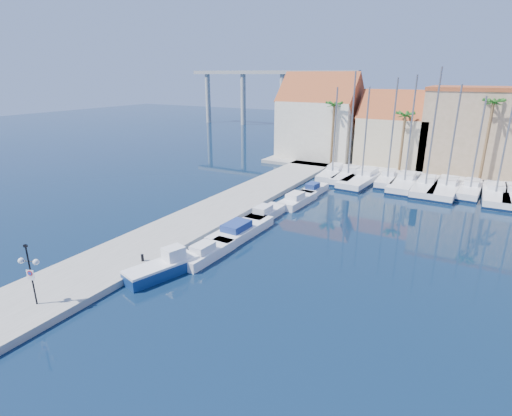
# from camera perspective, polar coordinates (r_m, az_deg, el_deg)

# --- Properties ---
(ground) EXTENTS (260.00, 260.00, 0.00)m
(ground) POSITION_cam_1_polar(r_m,az_deg,el_deg) (24.72, -10.15, -15.14)
(ground) COLOR black
(ground) RESTS_ON ground
(quay_west) EXTENTS (6.00, 77.00, 0.50)m
(quay_west) POSITION_cam_1_polar(r_m,az_deg,el_deg) (39.13, -7.84, -1.54)
(quay_west) COLOR gray
(quay_west) RESTS_ON ground
(shore_north) EXTENTS (54.00, 16.00, 0.50)m
(shore_north) POSITION_cam_1_polar(r_m,az_deg,el_deg) (64.96, 25.89, 4.87)
(shore_north) COLOR gray
(shore_north) RESTS_ON ground
(lamp_post) EXTENTS (1.27, 0.67, 3.90)m
(lamp_post) POSITION_cam_1_polar(r_m,az_deg,el_deg) (26.85, -29.65, -7.15)
(lamp_post) COLOR black
(lamp_post) RESTS_ON quay_west
(bollard) EXTENTS (0.21, 0.21, 0.53)m
(bollard) POSITION_cam_1_polar(r_m,az_deg,el_deg) (30.76, -15.92, -6.85)
(bollard) COLOR black
(bollard) RESTS_ON quay_west
(fishing_boat) EXTENTS (3.21, 5.59, 1.86)m
(fishing_boat) POSITION_cam_1_polar(r_m,az_deg,el_deg) (29.34, -13.08, -8.21)
(fishing_boat) COLOR navy
(fishing_boat) RESTS_ON ground
(motorboat_west_0) EXTENTS (1.91, 5.33, 1.40)m
(motorboat_west_0) POSITION_cam_1_polar(r_m,az_deg,el_deg) (31.24, -7.06, -6.35)
(motorboat_west_0) COLOR white
(motorboat_west_0) RESTS_ON ground
(motorboat_west_1) EXTENTS (2.65, 7.53, 1.40)m
(motorboat_west_1) POSITION_cam_1_polar(r_m,az_deg,el_deg) (35.39, -2.22, -3.14)
(motorboat_west_1) COLOR white
(motorboat_west_1) RESTS_ON ground
(motorboat_west_2) EXTENTS (1.81, 5.59, 1.40)m
(motorboat_west_2) POSITION_cam_1_polar(r_m,az_deg,el_deg) (39.51, 1.34, -0.77)
(motorboat_west_2) COLOR white
(motorboat_west_2) RESTS_ON ground
(motorboat_west_3) EXTENTS (2.32, 6.23, 1.40)m
(motorboat_west_3) POSITION_cam_1_polar(r_m,az_deg,el_deg) (44.03, 5.92, 1.20)
(motorboat_west_3) COLOR white
(motorboat_west_3) RESTS_ON ground
(motorboat_west_4) EXTENTS (1.83, 5.19, 1.40)m
(motorboat_west_4) POSITION_cam_1_polar(r_m,az_deg,el_deg) (48.16, 8.27, 2.63)
(motorboat_west_4) COLOR white
(motorboat_west_4) RESTS_ON ground
(sailboat_0) EXTENTS (3.03, 9.27, 12.00)m
(sailboat_0) POSITION_cam_1_polar(r_m,az_deg,el_deg) (56.57, 10.98, 4.96)
(sailboat_0) COLOR white
(sailboat_0) RESTS_ON ground
(sailboat_1) EXTENTS (2.56, 9.65, 13.96)m
(sailboat_1) POSITION_cam_1_polar(r_m,az_deg,el_deg) (55.59, 13.17, 4.59)
(sailboat_1) COLOR white
(sailboat_1) RESTS_ON ground
(sailboat_2) EXTENTS (4.02, 11.85, 12.14)m
(sailboat_2) POSITION_cam_1_polar(r_m,az_deg,el_deg) (54.75, 15.11, 4.17)
(sailboat_2) COLOR white
(sailboat_2) RESTS_ON ground
(sailboat_3) EXTENTS (2.57, 8.21, 13.22)m
(sailboat_3) POSITION_cam_1_polar(r_m,az_deg,el_deg) (55.07, 18.32, 4.03)
(sailboat_3) COLOR white
(sailboat_3) RESTS_ON ground
(sailboat_4) EXTENTS (2.84, 10.28, 13.55)m
(sailboat_4) POSITION_cam_1_polar(r_m,az_deg,el_deg) (54.11, 20.53, 3.49)
(sailboat_4) COLOR white
(sailboat_4) RESTS_ON ground
(sailboat_5) EXTENTS (2.77, 9.85, 14.40)m
(sailboat_5) POSITION_cam_1_polar(r_m,az_deg,el_deg) (53.15, 23.09, 2.94)
(sailboat_5) COLOR white
(sailboat_5) RESTS_ON ground
(sailboat_6) EXTENTS (3.44, 10.94, 12.54)m
(sailboat_6) POSITION_cam_1_polar(r_m,az_deg,el_deg) (53.44, 25.57, 2.64)
(sailboat_6) COLOR white
(sailboat_6) RESTS_ON ground
(sailboat_7) EXTENTS (2.67, 8.49, 11.35)m
(sailboat_7) POSITION_cam_1_polar(r_m,az_deg,el_deg) (53.94, 28.30, 2.39)
(sailboat_7) COLOR white
(sailboat_7) RESTS_ON ground
(sailboat_8) EXTENTS (2.93, 10.08, 14.16)m
(sailboat_8) POSITION_cam_1_polar(r_m,az_deg,el_deg) (53.25, 30.98, 1.77)
(sailboat_8) COLOR white
(sailboat_8) RESTS_ON ground
(building_0) EXTENTS (12.30, 9.00, 13.50)m
(building_0) POSITION_cam_1_polar(r_m,az_deg,el_deg) (67.17, 9.11, 12.33)
(building_0) COLOR beige
(building_0) RESTS_ON shore_north
(building_1) EXTENTS (10.30, 8.00, 11.00)m
(building_1) POSITION_cam_1_polar(r_m,az_deg,el_deg) (64.08, 19.27, 10.14)
(building_1) COLOR #CCBA90
(building_1) RESTS_ON shore_north
(building_2) EXTENTS (14.20, 10.20, 11.50)m
(building_2) POSITION_cam_1_polar(r_m,az_deg,el_deg) (63.89, 29.34, 9.67)
(building_2) COLOR #9F8562
(building_2) RESTS_ON shore_north
(palm_0) EXTENTS (2.60, 2.60, 10.15)m
(palm_0) POSITION_cam_1_polar(r_m,az_deg,el_deg) (60.90, 11.11, 14.01)
(palm_0) COLOR brown
(palm_0) RESTS_ON shore_north
(palm_1) EXTENTS (2.60, 2.60, 9.15)m
(palm_1) POSITION_cam_1_polar(r_m,az_deg,el_deg) (58.52, 20.54, 12.10)
(palm_1) COLOR brown
(palm_1) RESTS_ON shore_north
(palm_2) EXTENTS (2.60, 2.60, 11.15)m
(palm_2) POSITION_cam_1_polar(r_m,az_deg,el_deg) (57.57, 30.78, 12.51)
(palm_2) COLOR brown
(palm_2) RESTS_ON shore_north
(viaduct) EXTENTS (48.00, 2.20, 14.45)m
(viaduct) POSITION_cam_1_polar(r_m,az_deg,el_deg) (110.86, 1.34, 16.87)
(viaduct) COLOR #9E9E99
(viaduct) RESTS_ON ground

